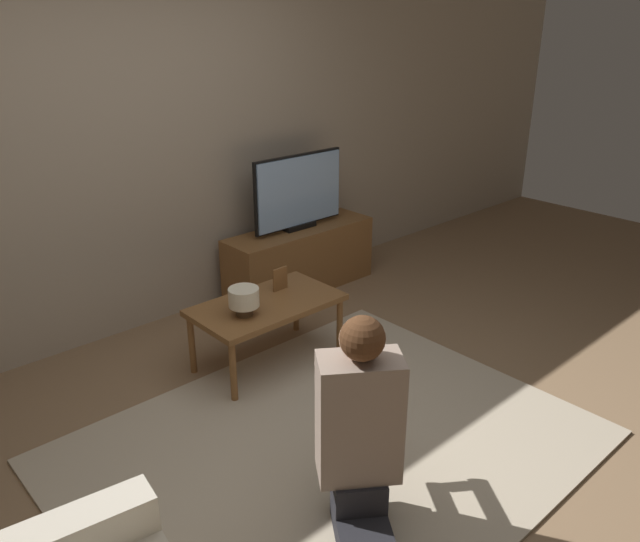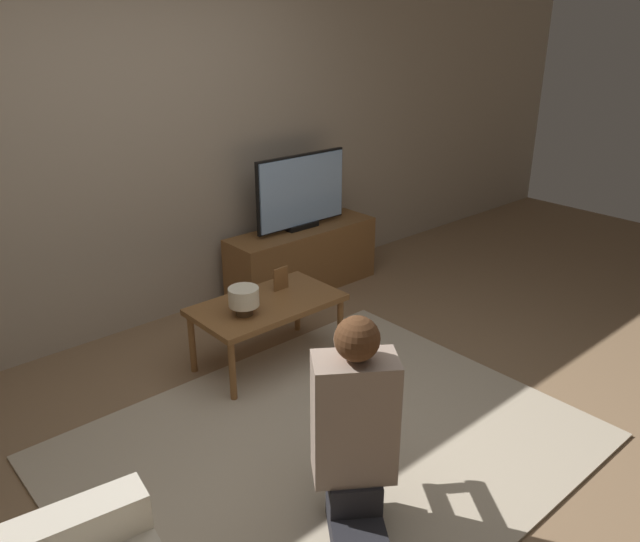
{
  "view_description": "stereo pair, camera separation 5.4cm",
  "coord_description": "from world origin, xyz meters",
  "px_view_note": "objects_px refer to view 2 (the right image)",
  "views": [
    {
      "loc": [
        -1.8,
        -1.89,
        2.06
      ],
      "look_at": [
        0.47,
        0.59,
        0.67
      ],
      "focal_mm": 35.0,
      "sensor_mm": 36.0,
      "label": 1
    },
    {
      "loc": [
        -1.76,
        -1.93,
        2.06
      ],
      "look_at": [
        0.47,
        0.59,
        0.67
      ],
      "focal_mm": 35.0,
      "sensor_mm": 36.0,
      "label": 2
    }
  ],
  "objects_px": {
    "coffee_table": "(267,308)",
    "person_kneeling": "(355,433)",
    "tv": "(301,192)",
    "table_lamp": "(244,299)"
  },
  "relations": [
    {
      "from": "tv",
      "to": "coffee_table",
      "type": "xyz_separation_m",
      "value": [
        -0.91,
        -0.75,
        -0.43
      ]
    },
    {
      "from": "table_lamp",
      "to": "person_kneeling",
      "type": "bearing_deg",
      "value": -105.59
    },
    {
      "from": "tv",
      "to": "table_lamp",
      "type": "xyz_separation_m",
      "value": [
        -1.11,
        -0.8,
        -0.28
      ]
    },
    {
      "from": "tv",
      "to": "coffee_table",
      "type": "relative_size",
      "value": 0.91
    },
    {
      "from": "table_lamp",
      "to": "tv",
      "type": "bearing_deg",
      "value": 35.73
    },
    {
      "from": "tv",
      "to": "table_lamp",
      "type": "relative_size",
      "value": 4.63
    },
    {
      "from": "coffee_table",
      "to": "table_lamp",
      "type": "relative_size",
      "value": 5.07
    },
    {
      "from": "coffee_table",
      "to": "table_lamp",
      "type": "bearing_deg",
      "value": -165.24
    },
    {
      "from": "coffee_table",
      "to": "tv",
      "type": "bearing_deg",
      "value": 39.44
    },
    {
      "from": "coffee_table",
      "to": "person_kneeling",
      "type": "xyz_separation_m",
      "value": [
        -0.57,
        -1.35,
        0.11
      ]
    }
  ]
}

